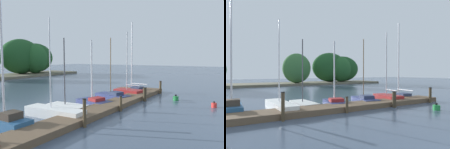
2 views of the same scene
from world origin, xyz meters
TOP-DOWN VIEW (x-y plane):
  - dock_pier at (0.00, 9.84)m, footprint 18.96×1.80m
  - sailboat_1 at (-6.06, 12.04)m, footprint 1.11×2.94m
  - sailboat_2 at (-3.31, 11.64)m, footprint 1.23×4.35m
  - sailboat_3 at (-1.48, 12.24)m, footprint 1.37×3.10m
  - sailboat_4 at (0.82, 11.59)m, footprint 1.95×3.18m
  - sailboat_5 at (3.65, 11.59)m, footprint 1.99×3.66m
  - sailboat_6 at (5.81, 11.15)m, footprint 1.63×2.93m
  - sailboat_7 at (7.84, 11.54)m, footprint 1.72×3.76m
  - mooring_piling_1 at (-3.82, 8.77)m, footprint 0.21×0.21m
  - mooring_piling_2 at (0.09, 8.76)m, footprint 0.20×0.20m
  - mooring_piling_3 at (4.07, 8.67)m, footprint 0.32×0.32m
  - mooring_piling_4 at (8.35, 8.75)m, footprint 0.25×0.25m
  - channel_buoy_0 at (4.56, 3.48)m, footprint 0.37×0.37m
  - channel_buoy_1 at (5.77, 6.55)m, footprint 0.46×0.46m

SIDE VIEW (x-z plane):
  - dock_pier at x=0.00m, z-range 0.00..0.35m
  - channel_buoy_0 at x=4.56m, z-range -0.05..0.41m
  - channel_buoy_1 at x=5.77m, z-range -0.07..0.43m
  - sailboat_3 at x=-1.48m, z-range -2.23..2.72m
  - sailboat_5 at x=3.65m, z-range -2.39..2.94m
  - sailboat_4 at x=0.82m, z-range -2.16..2.76m
  - sailboat_2 at x=-3.31m, z-range -2.69..3.34m
  - sailboat_6 at x=5.81m, z-range -2.66..3.35m
  - sailboat_7 at x=7.84m, z-range -3.22..3.99m
  - sailboat_1 at x=-6.06m, z-range -3.08..3.98m
  - mooring_piling_2 at x=0.09m, z-range 0.01..1.04m
  - mooring_piling_3 at x=4.07m, z-range 0.01..1.16m
  - mooring_piling_4 at x=8.35m, z-range 0.01..1.28m
  - mooring_piling_1 at x=-3.82m, z-range 0.01..1.52m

